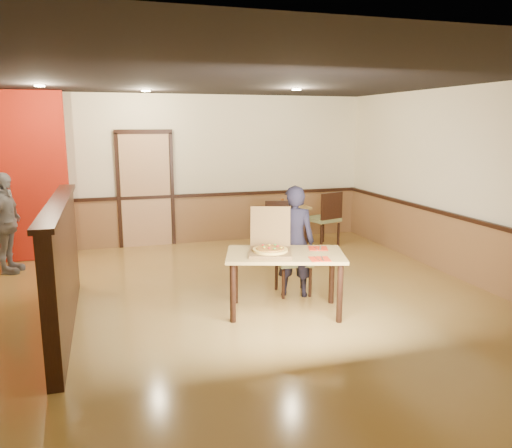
{
  "coord_description": "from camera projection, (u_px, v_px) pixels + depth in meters",
  "views": [
    {
      "loc": [
        -1.48,
        -5.92,
        2.26
      ],
      "look_at": [
        0.3,
        0.0,
        1.02
      ],
      "focal_mm": 35.0,
      "sensor_mm": 36.0,
      "label": 1
    }
  ],
  "objects": [
    {
      "name": "spot_c",
      "position": [
        296.0,
        89.0,
        7.67
      ],
      "size": [
        0.14,
        0.14,
        0.02
      ],
      "primitive_type": "cylinder",
      "color": "#FFEDB2",
      "rests_on": "ceiling"
    },
    {
      "name": "diner",
      "position": [
        294.0,
        241.0,
        6.56
      ],
      "size": [
        0.64,
        0.56,
        1.48
      ],
      "primitive_type": "imported",
      "rotation": [
        0.0,
        0.0,
        2.69
      ],
      "color": "black",
      "rests_on": "floor"
    },
    {
      "name": "side_chair_left",
      "position": [
        277.0,
        223.0,
        9.01
      ],
      "size": [
        0.58,
        0.58,
        0.93
      ],
      "rotation": [
        0.0,
        0.0,
        2.83
      ],
      "color": "olive",
      "rests_on": "floor"
    },
    {
      "name": "spot_a",
      "position": [
        39.0,
        86.0,
        6.91
      ],
      "size": [
        0.14,
        0.14,
        0.02
      ],
      "primitive_type": "cylinder",
      "color": "#FFEDB2",
      "rests_on": "ceiling"
    },
    {
      "name": "condiment",
      "position": [
        283.0,
        202.0,
        9.66
      ],
      "size": [
        0.05,
        0.05,
        0.14
      ],
      "primitive_type": "cylinder",
      "color": "brown",
      "rests_on": "side_table"
    },
    {
      "name": "napkin_far",
      "position": [
        318.0,
        248.0,
        6.17
      ],
      "size": [
        0.29,
        0.29,
        0.01
      ],
      "rotation": [
        0.0,
        0.0,
        -0.33
      ],
      "color": "red",
      "rests_on": "main_table"
    },
    {
      "name": "main_table",
      "position": [
        285.0,
        262.0,
        5.98
      ],
      "size": [
        1.56,
        1.16,
        0.75
      ],
      "rotation": [
        0.0,
        0.0,
        -0.29
      ],
      "color": "tan",
      "rests_on": "floor"
    },
    {
      "name": "pizza_box",
      "position": [
        270.0,
        248.0,
        5.95
      ],
      "size": [
        0.65,
        0.7,
        0.52
      ],
      "rotation": [
        0.0,
        0.0,
        -0.32
      ],
      "color": "brown",
      "rests_on": "main_table"
    },
    {
      "name": "ceiling",
      "position": [
        232.0,
        77.0,
        5.87
      ],
      "size": [
        7.0,
        7.0,
        0.0
      ],
      "primitive_type": "plane",
      "rotation": [
        3.14,
        0.0,
        0.0
      ],
      "color": "black",
      "rests_on": "wall_back"
    },
    {
      "name": "napkin_near",
      "position": [
        320.0,
        259.0,
        5.68
      ],
      "size": [
        0.26,
        0.26,
        0.01
      ],
      "rotation": [
        0.0,
        0.0,
        -0.19
      ],
      "color": "red",
      "rests_on": "main_table"
    },
    {
      "name": "floor",
      "position": [
        234.0,
        303.0,
        6.42
      ],
      "size": [
        7.0,
        7.0,
        0.0
      ],
      "primitive_type": "plane",
      "color": "#AD8743",
      "rests_on": "ground"
    },
    {
      "name": "side_chair_right",
      "position": [
        326.0,
        217.0,
        9.25
      ],
      "size": [
        0.64,
        0.64,
        1.04
      ],
      "rotation": [
        0.0,
        0.0,
        3.45
      ],
      "color": "olive",
      "rests_on": "floor"
    },
    {
      "name": "chair_rail_right",
      "position": [
        464.0,
        218.0,
        7.21
      ],
      "size": [
        0.06,
        7.0,
        0.06
      ],
      "primitive_type": "cube",
      "color": "black",
      "rests_on": "wall_right"
    },
    {
      "name": "diner_chair",
      "position": [
        292.0,
        257.0,
        6.76
      ],
      "size": [
        0.48,
        0.48,
        0.9
      ],
      "rotation": [
        0.0,
        0.0,
        -0.08
      ],
      "color": "olive",
      "rests_on": "floor"
    },
    {
      "name": "red_accent_panel",
      "position": [
        16.0,
        177.0,
        8.14
      ],
      "size": [
        1.6,
        0.2,
        2.78
      ],
      "primitive_type": "cube",
      "color": "#A61B0B",
      "rests_on": "floor"
    },
    {
      "name": "spot_b",
      "position": [
        146.0,
        91.0,
        7.99
      ],
      "size": [
        0.14,
        0.14,
        0.02
      ],
      "primitive_type": "cylinder",
      "color": "#FFEDB2",
      "rests_on": "ceiling"
    },
    {
      "name": "back_door",
      "position": [
        146.0,
        190.0,
        9.23
      ],
      "size": [
        0.9,
        0.06,
        2.1
      ],
      "primitive_type": "cube",
      "color": "tan",
      "rests_on": "wall_back"
    },
    {
      "name": "side_table",
      "position": [
        290.0,
        214.0,
        9.71
      ],
      "size": [
        0.69,
        0.69,
        0.7
      ],
      "rotation": [
        0.0,
        0.0,
        0.05
      ],
      "color": "tan",
      "rests_on": "floor"
    },
    {
      "name": "booth_partition",
      "position": [
        63.0,
        264.0,
        5.52
      ],
      "size": [
        0.2,
        3.1,
        1.44
      ],
      "color": "black",
      "rests_on": "floor"
    },
    {
      "name": "pizza",
      "position": [
        270.0,
        250.0,
        5.9
      ],
      "size": [
        0.54,
        0.54,
        0.03
      ],
      "primitive_type": "cylinder",
      "rotation": [
        0.0,
        0.0,
        -0.38
      ],
      "color": "gold",
      "rests_on": "pizza_box"
    },
    {
      "name": "wall_right",
      "position": [
        470.0,
        185.0,
        7.13
      ],
      "size": [
        0.0,
        7.0,
        7.0
      ],
      "primitive_type": "plane",
      "rotation": [
        1.57,
        0.0,
        -1.57
      ],
      "color": "#F4E9BF",
      "rests_on": "floor"
    },
    {
      "name": "wall_back",
      "position": [
        188.0,
        170.0,
        9.43
      ],
      "size": [
        7.0,
        0.0,
        7.0
      ],
      "primitive_type": "plane",
      "rotation": [
        1.57,
        0.0,
        0.0
      ],
      "color": "#F4E9BF",
      "rests_on": "floor"
    },
    {
      "name": "wainscot_back",
      "position": [
        189.0,
        220.0,
        9.59
      ],
      "size": [
        7.0,
        0.04,
        0.9
      ],
      "primitive_type": "cube",
      "color": "brown",
      "rests_on": "floor"
    },
    {
      "name": "chair_rail_back",
      "position": [
        189.0,
        196.0,
        9.48
      ],
      "size": [
        7.0,
        0.06,
        0.06
      ],
      "primitive_type": "cube",
      "color": "black",
      "rests_on": "wall_back"
    },
    {
      "name": "passerby",
      "position": [
        5.0,
        223.0,
        7.58
      ],
      "size": [
        0.59,
        0.98,
        1.55
      ],
      "primitive_type": "imported",
      "rotation": [
        0.0,
        0.0,
        1.32
      ],
      "color": "gray",
      "rests_on": "floor"
    },
    {
      "name": "wainscot_right",
      "position": [
        463.0,
        250.0,
        7.31
      ],
      "size": [
        0.04,
        7.0,
        0.9
      ],
      "primitive_type": "cube",
      "color": "brown",
      "rests_on": "floor"
    }
  ]
}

